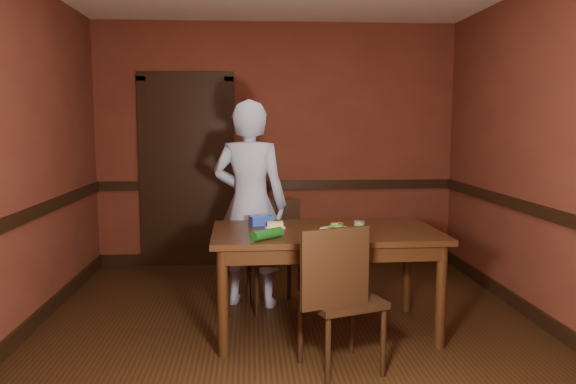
{
  "coord_description": "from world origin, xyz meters",
  "views": [
    {
      "loc": [
        -0.3,
        -4.06,
        1.59
      ],
      "look_at": [
        0.0,
        0.35,
        1.05
      ],
      "focal_mm": 35.0,
      "sensor_mm": 36.0,
      "label": 1
    }
  ],
  "objects": [
    {
      "name": "floor",
      "position": [
        0.0,
        0.0,
        0.0
      ],
      "size": [
        4.0,
        4.5,
        0.01
      ],
      "primitive_type": "cube",
      "color": "black",
      "rests_on": "ground"
    },
    {
      "name": "wall_back",
      "position": [
        0.0,
        2.25,
        1.35
      ],
      "size": [
        4.0,
        0.02,
        2.7
      ],
      "primitive_type": "cube",
      "color": "#5E2A1C",
      "rests_on": "ground"
    },
    {
      "name": "wall_front",
      "position": [
        0.0,
        -2.25,
        1.35
      ],
      "size": [
        4.0,
        0.02,
        2.7
      ],
      "primitive_type": "cube",
      "color": "#5E2A1C",
      "rests_on": "ground"
    },
    {
      "name": "wall_left",
      "position": [
        -2.0,
        0.0,
        1.35
      ],
      "size": [
        0.02,
        4.5,
        2.7
      ],
      "primitive_type": "cube",
      "color": "#5E2A1C",
      "rests_on": "ground"
    },
    {
      "name": "wall_right",
      "position": [
        2.0,
        0.0,
        1.35
      ],
      "size": [
        0.02,
        4.5,
        2.7
      ],
      "primitive_type": "cube",
      "color": "#5E2A1C",
      "rests_on": "ground"
    },
    {
      "name": "dado_back",
      "position": [
        0.0,
        2.23,
        0.9
      ],
      "size": [
        4.0,
        0.03,
        0.1
      ],
      "primitive_type": "cube",
      "color": "black",
      "rests_on": "ground"
    },
    {
      "name": "dado_left",
      "position": [
        -1.99,
        0.0,
        0.9
      ],
      "size": [
        0.03,
        4.5,
        0.1
      ],
      "primitive_type": "cube",
      "color": "black",
      "rests_on": "ground"
    },
    {
      "name": "dado_right",
      "position": [
        1.99,
        0.0,
        0.9
      ],
      "size": [
        0.03,
        4.5,
        0.1
      ],
      "primitive_type": "cube",
      "color": "black",
      "rests_on": "ground"
    },
    {
      "name": "baseboard_back",
      "position": [
        0.0,
        2.23,
        0.06
      ],
      "size": [
        4.0,
        0.03,
        0.12
      ],
      "primitive_type": "cube",
      "color": "black",
      "rests_on": "ground"
    },
    {
      "name": "baseboard_left",
      "position": [
        -1.99,
        0.0,
        0.06
      ],
      "size": [
        0.03,
        4.5,
        0.12
      ],
      "primitive_type": "cube",
      "color": "black",
      "rests_on": "ground"
    },
    {
      "name": "baseboard_right",
      "position": [
        1.99,
        0.0,
        0.06
      ],
      "size": [
        0.03,
        4.5,
        0.12
      ],
      "primitive_type": "cube",
      "color": "black",
      "rests_on": "ground"
    },
    {
      "name": "door",
      "position": [
        -1.0,
        2.22,
        1.09
      ],
      "size": [
        1.05,
        0.07,
        2.2
      ],
      "color": "black",
      "rests_on": "ground"
    },
    {
      "name": "dining_table",
      "position": [
        0.26,
        0.08,
        0.4
      ],
      "size": [
        1.72,
        0.99,
        0.79
      ],
      "primitive_type": "cube",
      "rotation": [
        0.0,
        0.0,
        0.02
      ],
      "color": "black",
      "rests_on": "floor"
    },
    {
      "name": "chair_far",
      "position": [
        -0.1,
        0.67,
        0.46
      ],
      "size": [
        0.5,
        0.5,
        0.92
      ],
      "primitive_type": null,
      "rotation": [
        0.0,
        0.0,
        0.18
      ],
      "color": "black",
      "rests_on": "floor"
    },
    {
      "name": "chair_near",
      "position": [
        0.28,
        -0.6,
        0.49
      ],
      "size": [
        0.58,
        0.58,
        0.97
      ],
      "primitive_type": null,
      "rotation": [
        0.0,
        0.0,
        3.49
      ],
      "color": "black",
      "rests_on": "floor"
    },
    {
      "name": "person",
      "position": [
        -0.3,
        0.78,
        0.9
      ],
      "size": [
        0.74,
        0.59,
        1.79
      ],
      "primitive_type": "imported",
      "rotation": [
        0.0,
        0.0,
        2.87
      ],
      "color": "#9FB3D8",
      "rests_on": "floor"
    },
    {
      "name": "sandwich_plate",
      "position": [
        0.34,
        0.01,
        0.81
      ],
      "size": [
        0.26,
        0.26,
        0.06
      ],
      "rotation": [
        0.0,
        0.0,
        0.36
      ],
      "color": "white",
      "rests_on": "dining_table"
    },
    {
      "name": "sauce_jar",
      "position": [
        0.49,
        -0.07,
        0.84
      ],
      "size": [
        0.08,
        0.08,
        0.09
      ],
      "rotation": [
        0.0,
        0.0,
        0.28
      ],
      "color": "#5C853F",
      "rests_on": "dining_table"
    },
    {
      "name": "cheese_saucer",
      "position": [
        -0.11,
        0.16,
        0.81
      ],
      "size": [
        0.16,
        0.16,
        0.05
      ],
      "rotation": [
        0.0,
        0.0,
        -0.37
      ],
      "color": "white",
      "rests_on": "dining_table"
    },
    {
      "name": "food_tub",
      "position": [
        -0.22,
        0.31,
        0.83
      ],
      "size": [
        0.21,
        0.17,
        0.08
      ],
      "rotation": [
        0.0,
        0.0,
        0.31
      ],
      "color": "blue",
      "rests_on": "dining_table"
    },
    {
      "name": "wrapped_veg",
      "position": [
        -0.18,
        -0.23,
        0.83
      ],
      "size": [
        0.24,
        0.22,
        0.07
      ],
      "primitive_type": "cylinder",
      "rotation": [
        0.0,
        1.57,
        0.7
      ],
      "color": "#124C14",
      "rests_on": "dining_table"
    }
  ]
}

